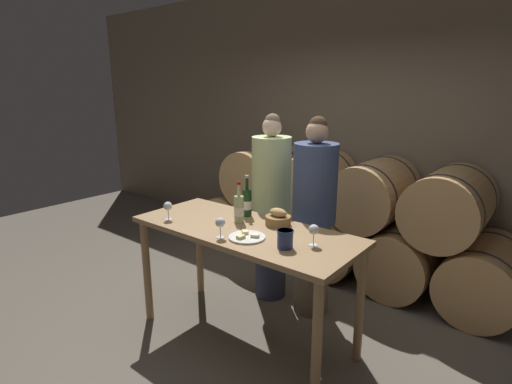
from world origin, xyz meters
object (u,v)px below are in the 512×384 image
object	(u,v)px
tasting_table	(244,243)
cheese_plate	(247,237)
wine_glass_center	(314,230)
wine_glass_left	(220,223)
bread_basket	(278,218)
wine_bottle_red	(247,202)
wine_bottle_white	(239,209)
blue_crock	(285,238)
wine_glass_far_left	(168,207)
person_left	(271,208)
person_right	(314,218)

from	to	relation	value
tasting_table	cheese_plate	size ratio (longest dim) A/B	6.85
wine_glass_center	wine_glass_left	bearing A→B (deg)	-154.23
bread_basket	wine_bottle_red	bearing A→B (deg)	175.99
wine_bottle_white	blue_crock	distance (m)	0.62
wine_glass_left	wine_glass_center	xyz separation A→B (m)	(0.59, 0.28, 0.00)
wine_glass_far_left	wine_glass_left	bearing A→B (deg)	-2.94
wine_bottle_white	wine_glass_far_left	size ratio (longest dim) A/B	2.22
person_left	wine_glass_far_left	size ratio (longest dim) A/B	11.89
blue_crock	cheese_plate	world-z (taller)	blue_crock
bread_basket	wine_glass_left	distance (m)	0.50
wine_bottle_red	bread_basket	size ratio (longest dim) A/B	1.73
person_right	wine_bottle_red	world-z (taller)	person_right
tasting_table	person_left	bearing A→B (deg)	110.26
wine_glass_center	person_left	bearing A→B (deg)	141.65
blue_crock	cheese_plate	size ratio (longest dim) A/B	0.48
tasting_table	cheese_plate	xyz separation A→B (m)	(0.16, -0.15, 0.13)
person_left	wine_bottle_white	world-z (taller)	person_left
wine_glass_left	person_left	bearing A→B (deg)	105.22
wine_bottle_red	wine_glass_left	bearing A→B (deg)	-70.95
person_left	wine_glass_center	xyz separation A→B (m)	(0.84, -0.67, 0.16)
blue_crock	person_left	bearing A→B (deg)	131.22
tasting_table	person_right	world-z (taller)	person_right
wine_glass_left	wine_bottle_white	bearing A→B (deg)	109.64
wine_glass_far_left	wine_glass_center	xyz separation A→B (m)	(1.19, 0.25, 0.00)
person_left	bread_basket	xyz separation A→B (m)	(0.42, -0.47, 0.11)
wine_bottle_red	wine_glass_left	size ratio (longest dim) A/B	2.32
wine_glass_center	wine_bottle_white	bearing A→B (deg)	175.58
wine_glass_left	wine_glass_center	world-z (taller)	same
person_left	cheese_plate	world-z (taller)	person_left
bread_basket	wine_glass_far_left	size ratio (longest dim) A/B	1.34
bread_basket	person_right	bearing A→B (deg)	85.06
bread_basket	wine_glass_far_left	bearing A→B (deg)	-149.78
person_left	bread_basket	distance (m)	0.64
wine_glass_far_left	wine_glass_left	world-z (taller)	same
person_right	wine_glass_center	world-z (taller)	person_right
person_left	wine_glass_center	size ratio (longest dim) A/B	11.89
tasting_table	wine_glass_far_left	bearing A→B (deg)	-159.57
bread_basket	wine_glass_center	bearing A→B (deg)	-24.26
tasting_table	blue_crock	bearing A→B (deg)	-15.40
blue_crock	bread_basket	bearing A→B (deg)	131.22
blue_crock	wine_glass_center	bearing A→B (deg)	51.40
person_left	blue_crock	world-z (taller)	person_left
wine_glass_left	bread_basket	bearing A→B (deg)	71.67
wine_bottle_white	bread_basket	distance (m)	0.32
person_right	blue_crock	world-z (taller)	person_right
cheese_plate	wine_glass_left	world-z (taller)	wine_glass_left
cheese_plate	person_left	bearing A→B (deg)	115.97
wine_glass_far_left	wine_bottle_white	bearing A→B (deg)	32.25
bread_basket	person_left	bearing A→B (deg)	131.22
person_right	wine_glass_center	size ratio (longest dim) A/B	11.87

